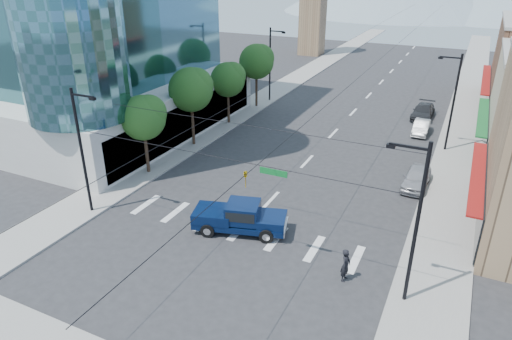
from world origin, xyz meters
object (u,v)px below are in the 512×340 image
at_px(parked_car_near, 417,178).
at_px(parked_car_far, 423,111).
at_px(pedestrian, 346,265).
at_px(pickup_truck, 239,217).
at_px(parked_car_mid, 421,127).

bearing_deg(parked_car_near, parked_car_far, 97.42).
bearing_deg(pedestrian, parked_car_near, -3.00).
xyz_separation_m(pickup_truck, pedestrian, (7.64, -1.96, -0.09)).
bearing_deg(pedestrian, pickup_truck, 80.54).
bearing_deg(parked_car_far, parked_car_mid, -82.99).
relative_size(pickup_truck, parked_car_mid, 1.55).
distance_m(pedestrian, parked_car_far, 31.88).
xyz_separation_m(parked_car_mid, parked_car_far, (-0.51, 5.39, 0.07)).
bearing_deg(pickup_truck, parked_car_far, 59.76).
bearing_deg(pickup_truck, parked_car_mid, 55.67).
bearing_deg(parked_car_far, parked_car_near, -82.77).
distance_m(pickup_truck, parked_car_far, 30.91).
height_order(pickup_truck, parked_car_far, pickup_truck).
distance_m(pickup_truck, parked_car_near, 15.12).
bearing_deg(parked_car_mid, parked_car_far, 95.01).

